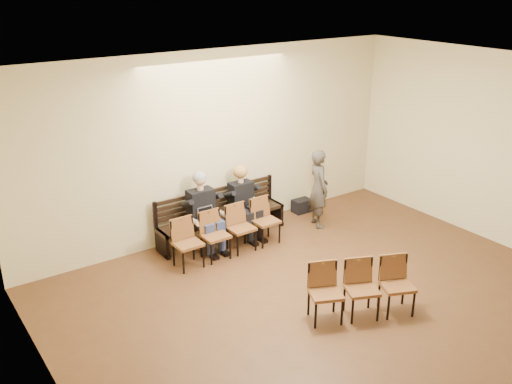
% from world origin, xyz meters
% --- Properties ---
extents(ground, '(10.00, 10.00, 0.00)m').
position_xyz_m(ground, '(0.00, 0.00, 0.00)').
color(ground, '#53351C').
rests_on(ground, ground).
extents(room_walls, '(8.02, 10.01, 3.51)m').
position_xyz_m(room_walls, '(0.00, 0.79, 2.54)').
color(room_walls, beige).
rests_on(room_walls, ground).
extents(bench, '(2.60, 0.90, 0.45)m').
position_xyz_m(bench, '(-0.12, 4.65, 0.23)').
color(bench, black).
rests_on(bench, ground).
extents(seated_man, '(0.60, 0.83, 1.44)m').
position_xyz_m(seated_man, '(-0.58, 4.53, 0.72)').
color(seated_man, black).
rests_on(seated_man, ground).
extents(seated_woman, '(0.56, 0.77, 1.30)m').
position_xyz_m(seated_woman, '(0.29, 4.53, 0.65)').
color(seated_woman, black).
rests_on(seated_woman, ground).
extents(laptop, '(0.34, 0.29, 0.22)m').
position_xyz_m(laptop, '(-0.59, 4.32, 0.56)').
color(laptop, silver).
rests_on(laptop, bench).
extents(water_bottle, '(0.09, 0.09, 0.24)m').
position_xyz_m(water_bottle, '(0.36, 4.28, 0.57)').
color(water_bottle, silver).
rests_on(water_bottle, bench).
extents(bag, '(0.38, 0.26, 0.28)m').
position_xyz_m(bag, '(1.91, 4.75, 0.14)').
color(bag, black).
rests_on(bag, ground).
extents(passerby, '(0.61, 0.76, 1.81)m').
position_xyz_m(passerby, '(1.74, 4.05, 0.91)').
color(passerby, '#3B3730').
rests_on(passerby, ground).
extents(chair_row_front, '(2.09, 0.48, 0.86)m').
position_xyz_m(chair_row_front, '(-0.39, 4.00, 0.43)').
color(chair_row_front, brown).
rests_on(chair_row_front, ground).
extents(chair_row_back, '(1.61, 1.05, 0.86)m').
position_xyz_m(chair_row_back, '(0.15, 1.21, 0.43)').
color(chair_row_back, brown).
rests_on(chair_row_back, ground).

